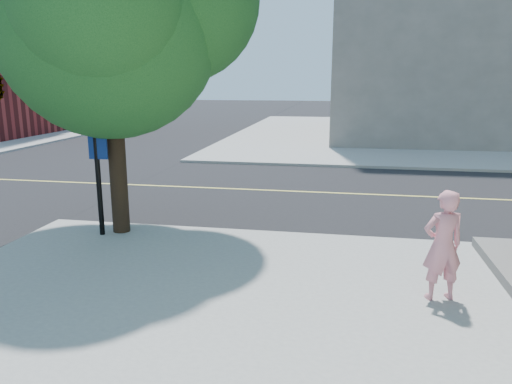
# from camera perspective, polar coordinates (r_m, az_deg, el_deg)

# --- Properties ---
(ground) EXTENTS (140.00, 140.00, 0.00)m
(ground) POSITION_cam_1_polar(r_m,az_deg,el_deg) (12.29, -18.10, -3.82)
(ground) COLOR black
(ground) RESTS_ON ground
(road_ew) EXTENTS (140.00, 9.00, 0.01)m
(road_ew) POSITION_cam_1_polar(r_m,az_deg,el_deg) (16.25, -10.65, 0.67)
(road_ew) COLOR black
(road_ew) RESTS_ON ground
(sidewalk_ne) EXTENTS (29.00, 25.00, 0.12)m
(sidewalk_ne) POSITION_cam_1_polar(r_m,az_deg,el_deg) (32.91, 24.04, 6.07)
(sidewalk_ne) COLOR gray
(sidewalk_ne) RESTS_ON ground
(filler_ne) EXTENTS (18.00, 16.00, 14.00)m
(filler_ne) POSITION_cam_1_polar(r_m,az_deg,el_deg) (33.54, 25.88, 18.15)
(filler_ne) COLOR slate
(filler_ne) RESTS_ON sidewalk_ne
(man_on_phone) EXTENTS (0.72, 0.58, 1.73)m
(man_on_phone) POSITION_cam_1_polar(r_m,az_deg,el_deg) (7.92, 21.00, -5.86)
(man_on_phone) COLOR pink
(man_on_phone) RESTS_ON sidewalk_se
(signal_pole) EXTENTS (3.41, 0.39, 3.84)m
(signal_pole) POSITION_cam_1_polar(r_m,az_deg,el_deg) (11.73, -26.83, 10.83)
(signal_pole) COLOR black
(signal_pole) RESTS_ON sidewalk_se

